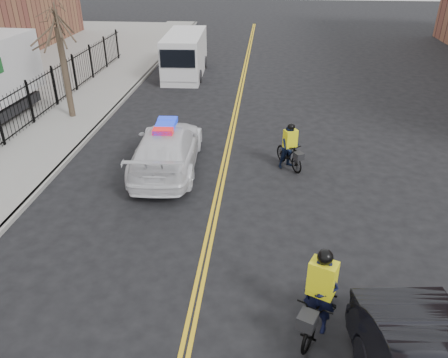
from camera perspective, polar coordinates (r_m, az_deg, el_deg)
name	(u,v)px	position (r m, az deg, el deg)	size (l,w,h in m)	color
ground	(203,266)	(11.50, -2.72, -11.28)	(120.00, 120.00, 0.00)	black
center_line_left	(228,142)	(18.33, 0.47, 4.90)	(0.10, 60.00, 0.01)	yellow
center_line_right	(231,142)	(18.32, 0.97, 4.88)	(0.10, 60.00, 0.01)	yellow
sidewalk	(57,134)	(20.29, -21.00, 5.56)	(3.00, 60.00, 0.15)	gray
curb	(90,135)	(19.68, -17.05, 5.54)	(0.20, 60.00, 0.15)	gray
iron_fence	(19,112)	(20.69, -25.22, 7.91)	(0.12, 28.00, 2.00)	black
street_tree	(60,42)	(21.12, -20.65, 16.40)	(3.20, 3.20, 4.80)	#392D22
police_cruiser	(167,148)	(15.95, -7.47, 4.03)	(2.54, 5.60, 1.75)	white
cargo_van	(185,56)	(27.94, -5.17, 15.76)	(2.52, 6.06, 2.50)	white
cyclist_near	(319,302)	(9.70, 12.28, -15.46)	(1.53, 2.22, 2.07)	black
cyclist_far	(290,150)	(16.10, 8.55, 3.72)	(1.26, 1.72, 1.73)	black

